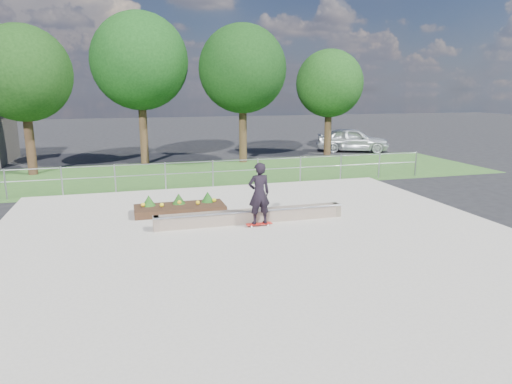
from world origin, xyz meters
TOP-DOWN VIEW (x-y plane):
  - ground at (0.00, 0.00)m, footprint 120.00×120.00m
  - grass_verge at (0.00, 11.00)m, footprint 30.00×8.00m
  - concrete_slab at (0.00, 0.00)m, footprint 15.00×15.00m
  - fence at (0.00, 7.50)m, footprint 20.06×0.06m
  - tree_far_left at (-8.00, 13.00)m, footprint 4.55×4.55m
  - tree_mid_left at (-2.50, 15.00)m, footprint 5.25×5.25m
  - tree_mid_right at (3.00, 14.00)m, footprint 4.90×4.90m
  - tree_far_right at (9.00, 15.50)m, footprint 4.20×4.20m
  - grind_ledge at (0.13, 1.82)m, footprint 6.00×0.44m
  - planter_bed at (-1.87, 3.65)m, footprint 3.00×1.20m
  - skateboarder at (0.26, 1.37)m, footprint 0.80×0.49m
  - parked_car at (11.30, 16.48)m, footprint 5.16×3.64m

SIDE VIEW (x-z plane):
  - ground at x=0.00m, z-range 0.00..0.00m
  - grass_verge at x=0.00m, z-range 0.00..0.02m
  - concrete_slab at x=0.00m, z-range 0.00..0.06m
  - planter_bed at x=-1.87m, z-range -0.06..0.55m
  - grind_ledge at x=0.13m, z-range 0.05..0.48m
  - fence at x=0.00m, z-range 0.17..1.37m
  - parked_car at x=11.30m, z-range 0.00..1.63m
  - skateboarder at x=0.26m, z-range 0.09..2.06m
  - tree_far_right at x=9.00m, z-range 1.18..7.78m
  - tree_far_left at x=-8.00m, z-range 1.28..8.43m
  - tree_mid_right at x=3.00m, z-range 1.38..9.08m
  - tree_mid_left at x=-2.50m, z-range 1.48..9.73m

